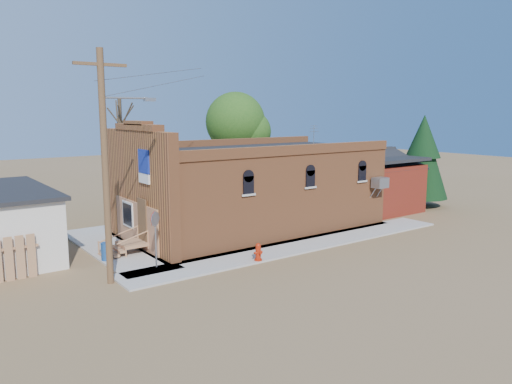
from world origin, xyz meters
TOP-DOWN VIEW (x-y plane):
  - ground at (0.00, 0.00)m, footprint 120.00×120.00m
  - sidewalk_south at (1.50, 0.90)m, footprint 19.00×2.20m
  - sidewalk_west at (-6.30, 6.00)m, footprint 2.60×10.00m
  - brick_bar at (1.64, 5.49)m, footprint 16.40×7.97m
  - red_shed at (11.50, 5.50)m, footprint 5.40×6.40m
  - utility_pole at (-8.14, 1.20)m, footprint 3.12×0.26m
  - tree_bare_near at (-3.00, 13.00)m, footprint 2.80×2.80m
  - tree_leafy at (6.00, 13.50)m, footprint 4.40×4.40m
  - evergreen_tree at (15.50, 4.00)m, footprint 3.60×3.60m
  - fire_hydrant at (-1.86, -0.00)m, footprint 0.47×0.45m
  - stop_sign at (-5.96, 1.80)m, footprint 0.56×0.44m
  - trash_barrel at (-7.30, 4.09)m, footprint 0.60×0.60m

SIDE VIEW (x-z plane):
  - ground at x=0.00m, z-range 0.00..0.00m
  - sidewalk_south at x=1.50m, z-range 0.00..0.08m
  - sidewalk_west at x=-6.30m, z-range 0.00..0.08m
  - trash_barrel at x=-7.30m, z-range 0.08..0.87m
  - fire_hydrant at x=-1.86m, z-range 0.07..0.88m
  - stop_sign at x=-5.96m, z-range 0.74..3.18m
  - red_shed at x=11.50m, z-range 0.12..4.42m
  - brick_bar at x=1.64m, z-range -0.81..5.49m
  - evergreen_tree at x=15.50m, z-range 0.46..6.96m
  - utility_pole at x=-8.14m, z-range 0.27..9.27m
  - tree_leafy at x=6.00m, z-range 1.86..10.01m
  - tree_bare_near at x=-3.00m, z-range 2.14..9.79m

